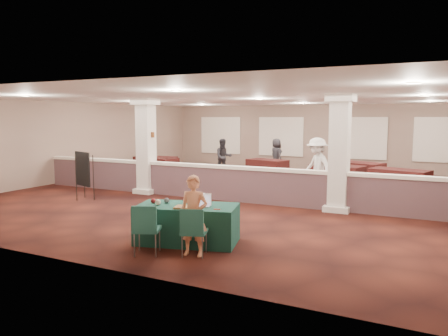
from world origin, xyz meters
The scene contains 33 objects.
ground centered at (0.00, 0.00, 0.00)m, with size 16.00×16.00×0.00m, color #411810.
wall_back centered at (0.00, 8.00, 1.60)m, with size 16.00×0.04×3.20m, color #866A5C.
wall_front centered at (0.00, -8.00, 1.60)m, with size 16.00×0.04×3.20m, color #866A5C.
wall_left centered at (-8.00, 0.00, 1.60)m, with size 0.04×16.00×3.20m, color #866A5C.
ceiling centered at (0.00, 0.00, 3.20)m, with size 16.00×16.00×0.02m, color white.
partition_wall centered at (0.00, -1.50, 0.57)m, with size 15.60×0.28×1.10m.
column_left centered at (-3.50, -1.50, 1.64)m, with size 0.72×0.72×3.20m.
column_right centered at (3.00, -1.50, 1.64)m, with size 0.72×0.72×3.20m.
sconce_left centered at (-3.78, -1.50, 2.00)m, with size 0.12×0.12×0.18m.
sconce_right centered at (-3.22, -1.50, 2.00)m, with size 0.12×0.12×0.18m.
near_table centered at (0.89, -6.01, 0.39)m, with size 2.04×1.02×0.78m, color #103C2D.
conf_chair_main centered at (1.47, -6.76, 0.54)m, with size 0.58×0.58×0.92m.
conf_chair_side centered at (0.64, -7.08, 0.57)m, with size 0.64×0.64×0.96m.
easel_board centered at (-4.51, -3.43, 0.96)m, with size 0.85×0.53×1.51m.
woman centered at (1.44, -6.68, 0.76)m, with size 0.55×0.36×1.51m, color tan.
far_table_front_left centered at (-6.18, 3.00, 0.37)m, with size 1.83×0.91×0.74m, color black.
far_table_front_center centered at (2.00, 3.00, 0.40)m, with size 1.95×0.97×0.79m, color black.
far_table_front_right centered at (4.22, 2.67, 0.39)m, with size 1.94×0.97×0.79m, color black.
far_table_back_left centered at (-6.50, 3.20, 0.38)m, with size 1.88×0.94×0.76m, color black.
far_table_back_center centered at (-1.43, 4.55, 0.36)m, with size 1.78×0.89×0.72m, color black.
far_table_back_right centered at (2.50, 4.34, 0.40)m, with size 1.99×1.00×0.81m, color black.
attendee_a centered at (-3.33, 4.00, 0.81)m, with size 0.78×0.43×1.62m, color black.
attendee_b centered at (1.81, 0.74, 0.96)m, with size 1.23×0.56×1.91m, color white.
attendee_c centered at (1.50, 5.38, 0.81)m, with size 0.95×0.45×1.62m, color black.
attendee_d centered at (-1.50, 5.93, 0.80)m, with size 0.79×0.43×1.59m, color black.
laptop_base centered at (1.21, -5.98, 0.79)m, with size 0.35×0.25×0.02m, color silver.
laptop_screen centered at (1.18, -5.86, 0.92)m, with size 0.35×0.01×0.24m, color silver.
screen_glow centered at (1.18, -5.86, 0.90)m, with size 0.32×0.00×0.20m, color silver.
knitting centered at (1.01, -6.25, 0.80)m, with size 0.43×0.32×0.03m, color orange.
yarn_cream centered at (0.35, -6.27, 0.84)m, with size 0.12×0.12×0.12m, color beige.
yarn_red centered at (0.15, -6.15, 0.84)m, with size 0.11×0.11×0.11m, color maroon.
yarn_grey centered at (0.39, -6.01, 0.84)m, with size 0.11×0.11×0.11m, color #4C4C51.
scissors centered at (1.64, -6.12, 0.79)m, with size 0.13×0.03×0.01m, color #B62313.
Camera 1 is at (5.52, -13.54, 2.57)m, focal length 35.00 mm.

